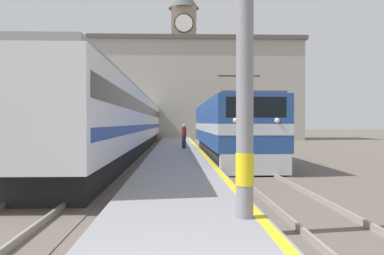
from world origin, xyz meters
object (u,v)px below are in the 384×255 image
clock_tower (184,57)px  passenger_train (130,121)px  locomotive_train (228,129)px  person_on_platform (184,136)px

clock_tower → passenger_train: bearing=-98.1°
locomotive_train → clock_tower: bearing=92.6°
locomotive_train → passenger_train: size_ratio=0.39×
passenger_train → clock_tower: (4.64, 32.77, 9.70)m
passenger_train → clock_tower: clock_tower is taller
locomotive_train → clock_tower: 42.02m
person_on_platform → locomotive_train: bearing=-60.7°
passenger_train → locomotive_train: bearing=-50.8°
clock_tower → person_on_platform: bearing=-91.0°
person_on_platform → passenger_train: bearing=138.6°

